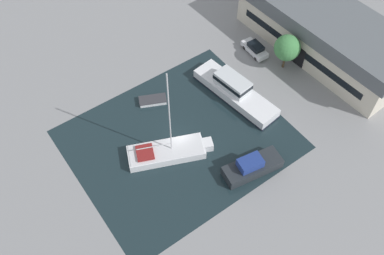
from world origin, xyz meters
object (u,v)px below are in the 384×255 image
at_px(quay_tree_near_building, 287,48).
at_px(sailboat_moored, 168,152).
at_px(warehouse_building, 325,32).
at_px(small_dinghy, 153,100).
at_px(motor_cruiser, 234,90).
at_px(parked_car, 255,49).
at_px(cabin_boat, 252,166).

height_order(quay_tree_near_building, sailboat_moored, sailboat_moored).
bearing_deg(quay_tree_near_building, warehouse_building, 86.00).
bearing_deg(sailboat_moored, quay_tree_near_building, 120.49).
bearing_deg(small_dinghy, motor_cruiser, 85.08).
bearing_deg(sailboat_moored, motor_cruiser, 125.06).
distance_m(parked_car, motor_cruiser, 9.59).
distance_m(sailboat_moored, small_dinghy, 9.21).
height_order(quay_tree_near_building, cabin_boat, quay_tree_near_building).
distance_m(parked_car, small_dinghy, 18.15).
bearing_deg(warehouse_building, quay_tree_near_building, -96.16).
bearing_deg(motor_cruiser, quay_tree_near_building, -5.87).
relative_size(sailboat_moored, motor_cruiser, 1.05).
bearing_deg(warehouse_building, small_dinghy, -104.94).
height_order(warehouse_building, parked_car, warehouse_building).
distance_m(quay_tree_near_building, cabin_boat, 19.43).
bearing_deg(sailboat_moored, cabin_boat, 64.53).
height_order(small_dinghy, cabin_boat, cabin_boat).
relative_size(warehouse_building, motor_cruiser, 2.02).
xyz_separation_m(quay_tree_near_building, parked_car, (-4.84, -1.47, -2.94)).
height_order(parked_car, sailboat_moored, sailboat_moored).
distance_m(motor_cruiser, cabin_boat, 12.46).
xyz_separation_m(motor_cruiser, cabin_boat, (10.88, -6.07, -0.21)).
height_order(parked_car, motor_cruiser, motor_cruiser).
xyz_separation_m(quay_tree_near_building, small_dinghy, (-5.58, -19.60, -3.50)).
bearing_deg(cabin_boat, parked_car, 147.87).
bearing_deg(small_dinghy, warehouse_building, 102.39).
height_order(sailboat_moored, motor_cruiser, sailboat_moored).
height_order(quay_tree_near_building, motor_cruiser, quay_tree_near_building).
height_order(sailboat_moored, small_dinghy, sailboat_moored).
height_order(parked_car, cabin_boat, cabin_boat).
bearing_deg(small_dinghy, cabin_boat, 38.34).
distance_m(quay_tree_near_building, parked_car, 5.85).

